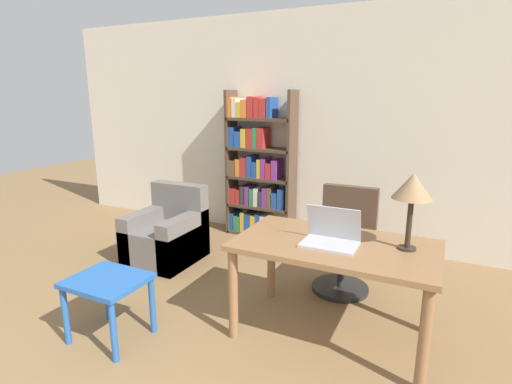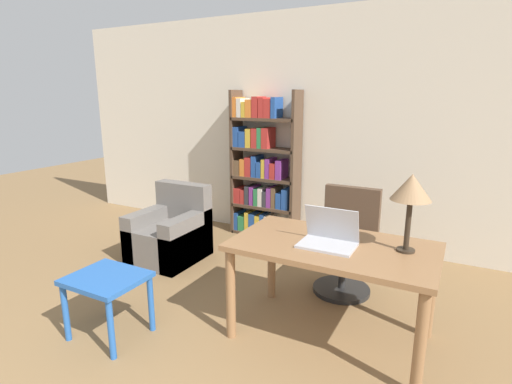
{
  "view_description": "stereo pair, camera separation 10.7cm",
  "coord_description": "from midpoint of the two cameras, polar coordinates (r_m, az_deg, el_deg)",
  "views": [
    {
      "loc": [
        1.08,
        -0.05,
        1.75
      ],
      "look_at": [
        -0.3,
        2.78,
        0.98
      ],
      "focal_mm": 28.0,
      "sensor_mm": 36.0,
      "label": 1
    },
    {
      "loc": [
        1.18,
        -0.0,
        1.75
      ],
      "look_at": [
        -0.3,
        2.78,
        0.98
      ],
      "focal_mm": 28.0,
      "sensor_mm": 36.0,
      "label": 2
    }
  ],
  "objects": [
    {
      "name": "armchair",
      "position": [
        4.45,
        -13.25,
        -6.11
      ],
      "size": [
        0.66,
        0.73,
        0.8
      ],
      "color": "#66605B",
      "rests_on": "ground_plane"
    },
    {
      "name": "side_table_blue",
      "position": [
        3.15,
        -21.33,
        -12.81
      ],
      "size": [
        0.53,
        0.46,
        0.48
      ],
      "color": "#2356A3",
      "rests_on": "ground_plane"
    },
    {
      "name": "desk",
      "position": [
        2.93,
        10.13,
        -9.08
      ],
      "size": [
        1.4,
        0.81,
        0.73
      ],
      "color": "olive",
      "rests_on": "ground_plane"
    },
    {
      "name": "wall_back",
      "position": [
        4.71,
        12.14,
        8.57
      ],
      "size": [
        8.0,
        0.06,
        2.7
      ],
      "color": "beige",
      "rests_on": "ground_plane"
    },
    {
      "name": "bookshelf",
      "position": [
        4.96,
        -0.53,
        3.22
      ],
      "size": [
        0.86,
        0.28,
        1.81
      ],
      "color": "#4C3828",
      "rests_on": "ground_plane"
    },
    {
      "name": "office_chair",
      "position": [
        3.75,
        11.69,
        -7.27
      ],
      "size": [
        0.53,
        0.53,
        0.93
      ],
      "color": "black",
      "rests_on": "ground_plane"
    },
    {
      "name": "laptop",
      "position": [
        2.84,
        9.59,
        -6.27
      ],
      "size": [
        0.38,
        0.26,
        0.27
      ],
      "color": "#B2B2B7",
      "rests_on": "desk"
    },
    {
      "name": "table_lamp",
      "position": [
        2.78,
        20.45,
        0.49
      ],
      "size": [
        0.26,
        0.26,
        0.53
      ],
      "color": "#2D2319",
      "rests_on": "desk"
    }
  ]
}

